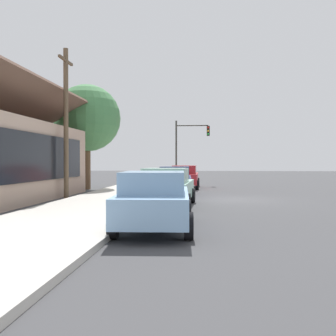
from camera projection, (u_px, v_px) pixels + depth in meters
ground_plane at (231, 200)px, 19.08m from camera, size 120.00×120.00×0.00m
sidewalk_curb at (119, 197)px, 19.60m from camera, size 60.00×4.20×0.16m
car_skyblue at (155, 200)px, 10.55m from camera, size 4.66×2.21×1.59m
car_seafoam at (167, 187)px, 16.04m from camera, size 4.66×2.22×1.59m
car_navy at (175, 181)px, 21.33m from camera, size 4.84×2.08×1.59m
car_cherry at (185, 177)px, 27.29m from camera, size 4.89×2.00×1.59m
shade_tree at (87, 118)px, 26.12m from camera, size 4.46×4.46×7.01m
traffic_light_main at (189, 142)px, 31.74m from camera, size 0.37×2.79×5.20m
utility_pole_wooden at (66, 120)px, 19.49m from camera, size 1.80×0.24×7.50m
fire_hydrant_red at (135, 194)px, 16.31m from camera, size 0.22×0.22×0.71m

